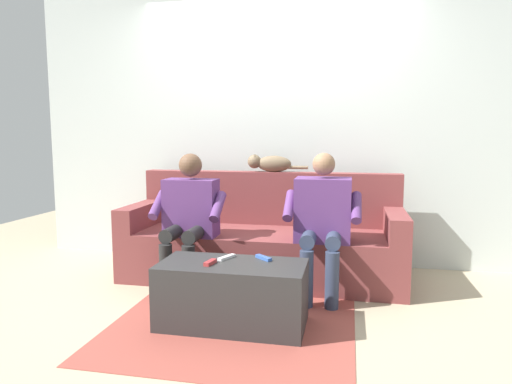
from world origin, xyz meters
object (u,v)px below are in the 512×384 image
at_px(coffee_table, 232,294).
at_px(remote_red, 210,262).
at_px(couch, 263,243).
at_px(person_right_seated, 189,214).
at_px(cat_on_backrest, 269,163).
at_px(remote_blue, 264,258).
at_px(person_left_seated, 322,216).
at_px(remote_white, 227,257).

bearing_deg(coffee_table, remote_red, 21.26).
bearing_deg(couch, remote_red, 83.36).
relative_size(person_right_seated, cat_on_backrest, 1.96).
xyz_separation_m(coffee_table, remote_blue, (-0.18, -0.13, 0.22)).
xyz_separation_m(person_right_seated, remote_blue, (-0.70, 0.52, -0.18)).
xyz_separation_m(person_left_seated, remote_blue, (0.35, 0.57, -0.19)).
distance_m(cat_on_backrest, remote_red, 1.50).
height_order(person_left_seated, person_right_seated, person_left_seated).
height_order(couch, cat_on_backrest, cat_on_backrest).
bearing_deg(coffee_table, remote_blue, -143.69).
distance_m(person_left_seated, remote_red, 1.01).
relative_size(remote_white, remote_red, 1.29).
relative_size(coffee_table, remote_red, 8.13).
xyz_separation_m(remote_white, remote_red, (0.07, 0.15, 0.00)).
bearing_deg(remote_white, remote_red, -179.22).
bearing_deg(remote_red, cat_on_backrest, -174.80).
bearing_deg(person_right_seated, couch, -141.84).
relative_size(coffee_table, remote_white, 6.28).
relative_size(person_left_seated, cat_on_backrest, 1.98).
bearing_deg(remote_blue, coffee_table, 78.55).
height_order(person_right_seated, remote_red, person_right_seated).
bearing_deg(remote_blue, couch, -36.91).
bearing_deg(cat_on_backrest, person_right_seated, 52.77).
bearing_deg(coffee_table, cat_on_backrest, -90.04).
bearing_deg(remote_white, couch, 21.00).
xyz_separation_m(cat_on_backrest, remote_white, (0.06, 1.24, -0.55)).
bearing_deg(remote_red, person_left_seated, 149.31).
bearing_deg(cat_on_backrest, remote_red, 84.65).
relative_size(cat_on_backrest, remote_white, 3.71).
bearing_deg(person_right_seated, remote_blue, 143.55).
distance_m(couch, person_right_seated, 0.74).
bearing_deg(remote_blue, cat_on_backrest, -39.42).
relative_size(remote_red, remote_blue, 0.82).
bearing_deg(remote_white, coffee_table, -122.72).
xyz_separation_m(couch, person_right_seated, (0.53, 0.41, 0.31)).
distance_m(person_left_seated, remote_blue, 0.69).
xyz_separation_m(coffee_table, person_left_seated, (-0.53, -0.70, 0.41)).
distance_m(remote_white, remote_blue, 0.24).
relative_size(person_right_seated, remote_white, 7.25).
bearing_deg(remote_white, person_left_seated, -19.82).
height_order(cat_on_backrest, remote_blue, cat_on_backrest).
xyz_separation_m(couch, remote_white, (0.06, 0.96, 0.13)).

